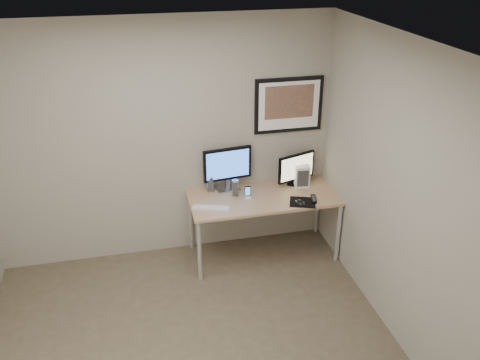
{
  "coord_description": "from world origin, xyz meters",
  "views": [
    {
      "loc": [
        -0.35,
        -3.27,
        3.29
      ],
      "look_at": [
        0.68,
        1.1,
        1.08
      ],
      "focal_mm": 38.0,
      "sensor_mm": 36.0,
      "label": 1
    }
  ],
  "objects_px": {
    "keyboard": "(211,208)",
    "monitor_large": "(227,167)",
    "desk": "(264,202)",
    "fan_unit": "(302,176)",
    "framed_art": "(289,105)",
    "monitor_tv": "(296,169)",
    "speaker_left": "(211,184)",
    "phone_dock": "(248,192)",
    "speaker_right": "(235,188)"
  },
  "relations": [
    {
      "from": "monitor_large",
      "to": "keyboard",
      "type": "height_order",
      "value": "monitor_large"
    },
    {
      "from": "speaker_left",
      "to": "phone_dock",
      "type": "relative_size",
      "value": 1.38
    },
    {
      "from": "speaker_left",
      "to": "fan_unit",
      "type": "relative_size",
      "value": 0.77
    },
    {
      "from": "monitor_tv",
      "to": "phone_dock",
      "type": "height_order",
      "value": "monitor_tv"
    },
    {
      "from": "monitor_large",
      "to": "speaker_right",
      "type": "distance_m",
      "value": 0.25
    },
    {
      "from": "desk",
      "to": "fan_unit",
      "type": "relative_size",
      "value": 6.58
    },
    {
      "from": "desk",
      "to": "monitor_tv",
      "type": "relative_size",
      "value": 3.52
    },
    {
      "from": "framed_art",
      "to": "phone_dock",
      "type": "relative_size",
      "value": 5.48
    },
    {
      "from": "monitor_large",
      "to": "monitor_tv",
      "type": "bearing_deg",
      "value": -10.85
    },
    {
      "from": "keyboard",
      "to": "fan_unit",
      "type": "relative_size",
      "value": 1.58
    },
    {
      "from": "keyboard",
      "to": "monitor_large",
      "type": "bearing_deg",
      "value": 74.73
    },
    {
      "from": "speaker_left",
      "to": "speaker_right",
      "type": "distance_m",
      "value": 0.29
    },
    {
      "from": "framed_art",
      "to": "speaker_left",
      "type": "height_order",
      "value": "framed_art"
    },
    {
      "from": "speaker_left",
      "to": "fan_unit",
      "type": "bearing_deg",
      "value": 9.35
    },
    {
      "from": "speaker_left",
      "to": "phone_dock",
      "type": "bearing_deg",
      "value": -17.41
    },
    {
      "from": "desk",
      "to": "phone_dock",
      "type": "height_order",
      "value": "phone_dock"
    },
    {
      "from": "fan_unit",
      "to": "monitor_large",
      "type": "bearing_deg",
      "value": 179.06
    },
    {
      "from": "monitor_large",
      "to": "fan_unit",
      "type": "height_order",
      "value": "monitor_large"
    },
    {
      "from": "desk",
      "to": "framed_art",
      "type": "relative_size",
      "value": 2.13
    },
    {
      "from": "desk",
      "to": "framed_art",
      "type": "distance_m",
      "value": 1.07
    },
    {
      "from": "phone_dock",
      "to": "speaker_left",
      "type": "bearing_deg",
      "value": 151.92
    },
    {
      "from": "framed_art",
      "to": "speaker_right",
      "type": "height_order",
      "value": "framed_art"
    },
    {
      "from": "monitor_tv",
      "to": "speaker_right",
      "type": "height_order",
      "value": "monitor_tv"
    },
    {
      "from": "desk",
      "to": "keyboard",
      "type": "relative_size",
      "value": 4.16
    },
    {
      "from": "framed_art",
      "to": "keyboard",
      "type": "bearing_deg",
      "value": -154.41
    },
    {
      "from": "framed_art",
      "to": "speaker_right",
      "type": "bearing_deg",
      "value": -159.05
    },
    {
      "from": "monitor_tv",
      "to": "phone_dock",
      "type": "distance_m",
      "value": 0.64
    },
    {
      "from": "framed_art",
      "to": "fan_unit",
      "type": "bearing_deg",
      "value": -56.73
    },
    {
      "from": "speaker_left",
      "to": "keyboard",
      "type": "bearing_deg",
      "value": -85.15
    },
    {
      "from": "framed_art",
      "to": "phone_dock",
      "type": "height_order",
      "value": "framed_art"
    },
    {
      "from": "monitor_tv",
      "to": "speaker_left",
      "type": "bearing_deg",
      "value": 158.35
    },
    {
      "from": "monitor_large",
      "to": "monitor_tv",
      "type": "relative_size",
      "value": 1.18
    },
    {
      "from": "desk",
      "to": "fan_unit",
      "type": "bearing_deg",
      "value": 16.79
    },
    {
      "from": "desk",
      "to": "monitor_tv",
      "type": "xyz_separation_m",
      "value": [
        0.42,
        0.2,
        0.26
      ]
    },
    {
      "from": "fan_unit",
      "to": "monitor_tv",
      "type": "bearing_deg",
      "value": 139.86
    },
    {
      "from": "monitor_tv",
      "to": "fan_unit",
      "type": "bearing_deg",
      "value": -65.42
    },
    {
      "from": "framed_art",
      "to": "speaker_left",
      "type": "bearing_deg",
      "value": -174.49
    },
    {
      "from": "framed_art",
      "to": "desk",
      "type": "bearing_deg",
      "value": -136.54
    },
    {
      "from": "monitor_large",
      "to": "keyboard",
      "type": "bearing_deg",
      "value": -130.89
    },
    {
      "from": "speaker_right",
      "to": "framed_art",
      "type": "bearing_deg",
      "value": 37.08
    },
    {
      "from": "desk",
      "to": "phone_dock",
      "type": "relative_size",
      "value": 11.7
    },
    {
      "from": "speaker_right",
      "to": "fan_unit",
      "type": "bearing_deg",
      "value": 20.45
    },
    {
      "from": "monitor_large",
      "to": "phone_dock",
      "type": "xyz_separation_m",
      "value": [
        0.17,
        -0.23,
        -0.2
      ]
    },
    {
      "from": "speaker_right",
      "to": "keyboard",
      "type": "height_order",
      "value": "speaker_right"
    },
    {
      "from": "desk",
      "to": "monitor_large",
      "type": "relative_size",
      "value": 2.98
    },
    {
      "from": "phone_dock",
      "to": "fan_unit",
      "type": "bearing_deg",
      "value": 15.39
    },
    {
      "from": "desk",
      "to": "monitor_tv",
      "type": "distance_m",
      "value": 0.54
    },
    {
      "from": "speaker_left",
      "to": "phone_dock",
      "type": "xyz_separation_m",
      "value": [
        0.36,
        -0.23,
        -0.03
      ]
    },
    {
      "from": "desk",
      "to": "speaker_right",
      "type": "bearing_deg",
      "value": 163.92
    },
    {
      "from": "monitor_large",
      "to": "speaker_right",
      "type": "bearing_deg",
      "value": -80.7
    }
  ]
}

